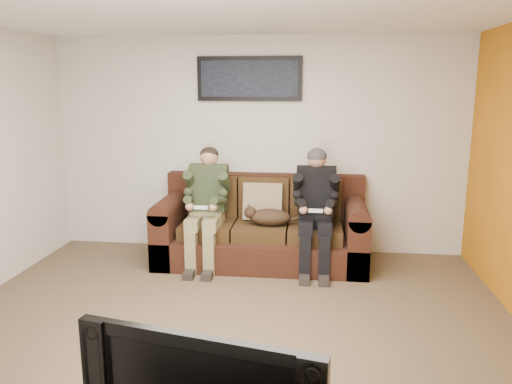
# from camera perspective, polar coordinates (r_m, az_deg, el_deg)

# --- Properties ---
(floor) EXTENTS (5.00, 5.00, 0.00)m
(floor) POSITION_cam_1_polar(r_m,az_deg,el_deg) (4.34, -3.36, -15.73)
(floor) COLOR brown
(floor) RESTS_ON ground
(ceiling) EXTENTS (5.00, 5.00, 0.00)m
(ceiling) POSITION_cam_1_polar(r_m,az_deg,el_deg) (3.88, -3.86, 20.63)
(ceiling) COLOR silver
(ceiling) RESTS_ON ground
(wall_back) EXTENTS (5.00, 0.00, 5.00)m
(wall_back) POSITION_cam_1_polar(r_m,az_deg,el_deg) (6.11, 0.19, 5.29)
(wall_back) COLOR beige
(wall_back) RESTS_ON ground
(wall_front) EXTENTS (5.00, 0.00, 5.00)m
(wall_front) POSITION_cam_1_polar(r_m,az_deg,el_deg) (1.82, -16.60, -11.75)
(wall_front) COLOR beige
(wall_front) RESTS_ON ground
(sofa) EXTENTS (2.38, 1.03, 0.97)m
(sofa) POSITION_cam_1_polar(r_m,az_deg,el_deg) (5.88, 0.73, -4.27)
(sofa) COLOR #34190F
(sofa) RESTS_ON ground
(throw_pillow) EXTENTS (0.45, 0.22, 0.45)m
(throw_pillow) POSITION_cam_1_polar(r_m,az_deg,el_deg) (5.84, 0.79, -1.08)
(throw_pillow) COLOR #877659
(throw_pillow) RESTS_ON sofa
(throw_blanket) EXTENTS (0.49, 0.24, 0.09)m
(throw_blanket) POSITION_cam_1_polar(r_m,az_deg,el_deg) (6.14, -5.69, 2.20)
(throw_blanket) COLOR gray
(throw_blanket) RESTS_ON sofa
(person_left) EXTENTS (0.51, 0.87, 1.33)m
(person_left) POSITION_cam_1_polar(r_m,az_deg,el_deg) (5.68, -5.65, -0.83)
(person_left) COLOR #887F55
(person_left) RESTS_ON sofa
(person_right) EXTENTS (0.51, 0.86, 1.34)m
(person_right) POSITION_cam_1_polar(r_m,az_deg,el_deg) (5.55, 6.85, -1.13)
(person_right) COLOR black
(person_right) RESTS_ON sofa
(cat) EXTENTS (0.66, 0.26, 0.24)m
(cat) POSITION_cam_1_polar(r_m,az_deg,el_deg) (5.61, 1.40, -2.84)
(cat) COLOR #432C1A
(cat) RESTS_ON sofa
(framed_poster) EXTENTS (1.25, 0.05, 0.52)m
(framed_poster) POSITION_cam_1_polar(r_m,az_deg,el_deg) (6.04, -0.77, 12.82)
(framed_poster) COLOR black
(framed_poster) RESTS_ON wall_back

